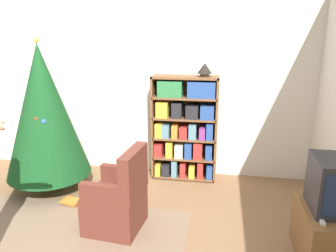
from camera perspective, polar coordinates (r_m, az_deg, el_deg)
name	(u,v)px	position (r m, az deg, el deg)	size (l,w,h in m)	color
wall_back	(147,86)	(4.84, -3.60, 6.98)	(8.00, 0.10, 2.60)	silver
area_rug	(55,243)	(3.70, -19.09, -18.74)	(2.61, 1.66, 0.01)	#7F6651
bookshelf	(185,127)	(4.63, 3.00, -0.16)	(0.92, 0.33, 1.49)	brown
tv_stand	(327,235)	(3.48, 25.96, -16.75)	(0.48, 0.76, 0.54)	brown
television	(335,185)	(3.25, 27.08, -9.12)	(0.38, 0.47, 0.48)	#28282D
game_remote	(321,221)	(3.11, 25.16, -14.68)	(0.04, 0.12, 0.02)	white
christmas_tree	(44,112)	(4.50, -20.80, 2.33)	(1.09, 1.09, 2.01)	#4C3323
armchair	(118,201)	(3.63, -8.67, -12.78)	(0.62, 0.61, 0.92)	brown
table_lamp	(205,69)	(4.46, 6.41, 9.86)	(0.20, 0.20, 0.18)	#473828
book_pile_near_tree	(71,202)	(4.34, -16.57, -12.53)	(0.24, 0.20, 0.06)	orange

